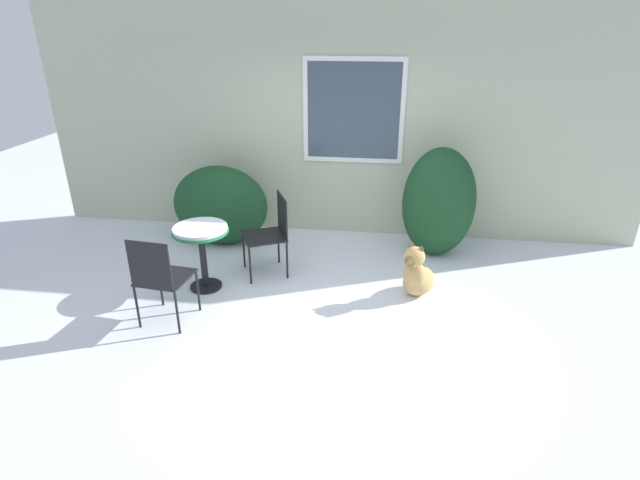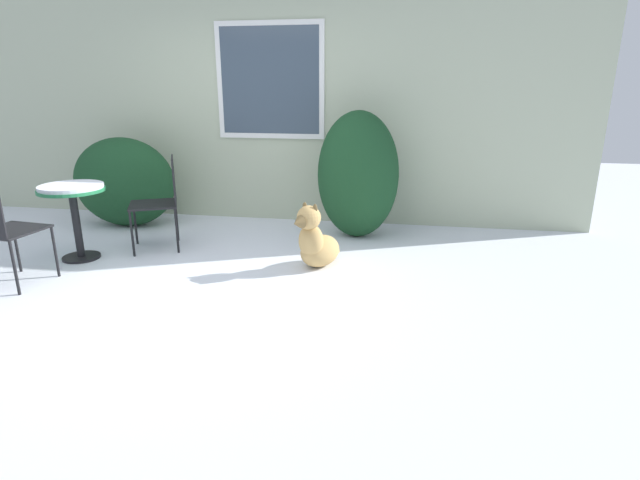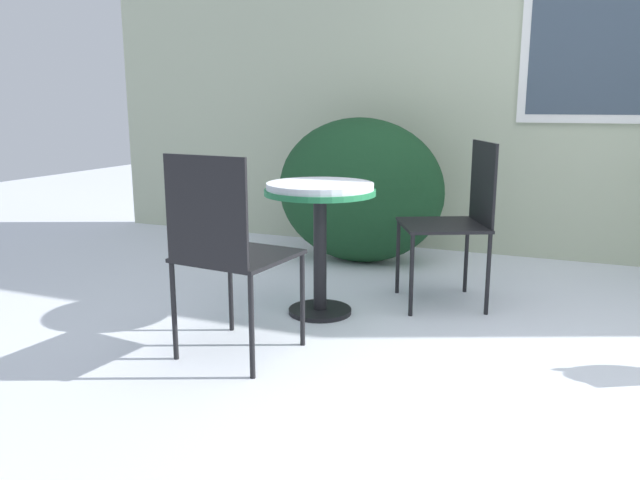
# 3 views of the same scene
# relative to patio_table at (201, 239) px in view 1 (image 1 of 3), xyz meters

# --- Properties ---
(ground_plane) EXTENTS (16.00, 16.00, 0.00)m
(ground_plane) POSITION_rel_patio_table_xyz_m (1.27, -0.35, -0.59)
(ground_plane) COLOR white
(house_wall) EXTENTS (8.00, 0.10, 3.27)m
(house_wall) POSITION_rel_patio_table_xyz_m (1.28, 1.85, 1.04)
(house_wall) COLOR #B2BC9E
(house_wall) RESTS_ON ground_plane
(shrub_left) EXTENTS (1.26, 0.69, 1.06)m
(shrub_left) POSITION_rel_patio_table_xyz_m (-0.18, 1.21, -0.06)
(shrub_left) COLOR #194223
(shrub_left) RESTS_ON ground_plane
(shrub_middle) EXTENTS (0.89, 0.63, 1.39)m
(shrub_middle) POSITION_rel_patio_table_xyz_m (2.61, 1.23, 0.11)
(shrub_middle) COLOR #194223
(shrub_middle) RESTS_ON ground_plane
(patio_table) EXTENTS (0.61, 0.61, 0.74)m
(patio_table) POSITION_rel_patio_table_xyz_m (0.00, 0.00, 0.00)
(patio_table) COLOR black
(patio_table) RESTS_ON ground_plane
(patio_chair_near_table) EXTENTS (0.62, 0.62, 0.95)m
(patio_chair_near_table) POSITION_rel_patio_table_xyz_m (0.66, 0.47, -0.06)
(patio_chair_near_table) COLOR black
(patio_chair_near_table) RESTS_ON ground_plane
(patio_chair_far_side) EXTENTS (0.51, 0.51, 0.95)m
(patio_chair_far_side) POSITION_rel_patio_table_xyz_m (-0.14, -0.75, -0.06)
(patio_chair_far_side) COLOR black
(patio_chair_far_side) RESTS_ON ground_plane
(dog) EXTENTS (0.49, 0.63, 0.64)m
(dog) POSITION_rel_patio_table_xyz_m (2.34, 0.15, -0.35)
(dog) COLOR tan
(dog) RESTS_ON ground_plane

